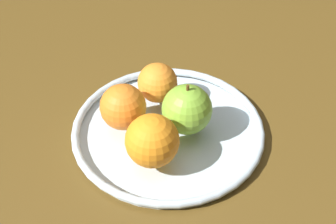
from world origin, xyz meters
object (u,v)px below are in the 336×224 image
orange_front_left (158,83)px  orange_back_right (123,108)px  fruit_bowl (168,130)px  orange_center (152,141)px  apple (187,107)px

orange_front_left → orange_back_right: (-6.70, 4.49, 0.31)cm
fruit_bowl → orange_front_left: orange_front_left is taller
orange_front_left → orange_back_right: bearing=146.2°
orange_front_left → orange_center: 13.33cm
orange_front_left → orange_back_right: size_ratio=0.91×
orange_front_left → orange_center: orange_center is taller
fruit_bowl → orange_front_left: size_ratio=4.64×
fruit_bowl → orange_back_right: orange_back_right is taller
fruit_bowl → orange_center: 8.47cm
orange_front_left → apple: bearing=-139.9°
orange_back_right → orange_center: (-6.60, -5.14, 0.32)cm
orange_center → apple: bearing=-31.0°
apple → orange_back_right: apple is taller
orange_back_right → orange_center: bearing=-142.1°
orange_center → fruit_bowl: bearing=-13.0°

